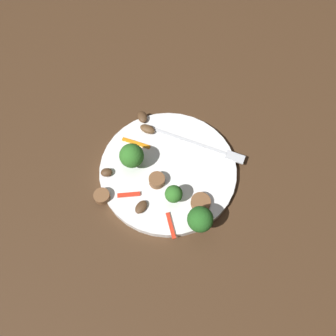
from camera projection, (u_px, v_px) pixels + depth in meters
ground_plane at (168, 172)px, 0.61m from camera, size 1.40×1.40×0.00m
plate at (168, 170)px, 0.60m from camera, size 0.25×0.25×0.02m
fork at (205, 147)px, 0.61m from camera, size 0.18×0.02×0.00m
broccoli_floret_0 at (200, 219)px, 0.51m from camera, size 0.04×0.04×0.06m
broccoli_floret_1 at (132, 156)px, 0.56m from camera, size 0.04×0.04×0.06m
broccoli_floret_2 at (174, 194)px, 0.54m from camera, size 0.03×0.03×0.04m
sausage_slice_0 at (201, 202)px, 0.55m from camera, size 0.04×0.04×0.01m
sausage_slice_1 at (157, 180)px, 0.57m from camera, size 0.03×0.03×0.02m
sausage_slice_2 at (102, 196)px, 0.56m from camera, size 0.03×0.03×0.01m
mushroom_0 at (141, 207)px, 0.55m from camera, size 0.02×0.03×0.01m
mushroom_1 at (148, 129)px, 0.62m from camera, size 0.03×0.02×0.01m
mushroom_2 at (107, 172)px, 0.58m from camera, size 0.03×0.02×0.01m
mushroom_3 at (143, 117)px, 0.64m from camera, size 0.03×0.03×0.01m
pepper_strip_0 at (171, 226)px, 0.54m from camera, size 0.03×0.04×0.00m
pepper_strip_1 at (129, 195)px, 0.57m from camera, size 0.04×0.02×0.00m
pepper_strip_2 at (136, 143)px, 0.62m from camera, size 0.06×0.01×0.00m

